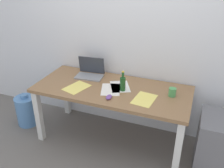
{
  "coord_description": "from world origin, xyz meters",
  "views": [
    {
      "loc": [
        0.89,
        -2.32,
        2.04
      ],
      "look_at": [
        0.0,
        0.0,
        0.79
      ],
      "focal_mm": 38.95,
      "sensor_mm": 36.0,
      "label": 1
    }
  ],
  "objects_px": {
    "beer_bottle": "(123,83)",
    "water_cooler_jug": "(27,110)",
    "desk": "(112,95)",
    "laptop_left": "(90,72)",
    "computer_mouse": "(109,97)",
    "filing_cabinet": "(216,143)",
    "coffee_mug": "(172,92)"
  },
  "relations": [
    {
      "from": "laptop_left",
      "to": "coffee_mug",
      "type": "distance_m",
      "value": 1.06
    },
    {
      "from": "laptop_left",
      "to": "coffee_mug",
      "type": "xyz_separation_m",
      "value": [
        1.05,
        -0.14,
        -0.01
      ]
    },
    {
      "from": "computer_mouse",
      "to": "filing_cabinet",
      "type": "distance_m",
      "value": 1.25
    },
    {
      "from": "computer_mouse",
      "to": "water_cooler_jug",
      "type": "distance_m",
      "value": 1.39
    },
    {
      "from": "coffee_mug",
      "to": "filing_cabinet",
      "type": "relative_size",
      "value": 0.15
    },
    {
      "from": "computer_mouse",
      "to": "water_cooler_jug",
      "type": "height_order",
      "value": "computer_mouse"
    },
    {
      "from": "laptop_left",
      "to": "filing_cabinet",
      "type": "relative_size",
      "value": 0.58
    },
    {
      "from": "computer_mouse",
      "to": "water_cooler_jug",
      "type": "relative_size",
      "value": 0.22
    },
    {
      "from": "beer_bottle",
      "to": "laptop_left",
      "type": "bearing_deg",
      "value": 156.98
    },
    {
      "from": "coffee_mug",
      "to": "water_cooler_jug",
      "type": "height_order",
      "value": "coffee_mug"
    },
    {
      "from": "beer_bottle",
      "to": "coffee_mug",
      "type": "height_order",
      "value": "beer_bottle"
    },
    {
      "from": "desk",
      "to": "beer_bottle",
      "type": "height_order",
      "value": "beer_bottle"
    },
    {
      "from": "beer_bottle",
      "to": "coffee_mug",
      "type": "distance_m",
      "value": 0.55
    },
    {
      "from": "desk",
      "to": "coffee_mug",
      "type": "xyz_separation_m",
      "value": [
        0.68,
        0.06,
        0.14
      ]
    },
    {
      "from": "desk",
      "to": "water_cooler_jug",
      "type": "bearing_deg",
      "value": -174.88
    },
    {
      "from": "desk",
      "to": "laptop_left",
      "type": "xyz_separation_m",
      "value": [
        -0.37,
        0.2,
        0.15
      ]
    },
    {
      "from": "water_cooler_jug",
      "to": "filing_cabinet",
      "type": "relative_size",
      "value": 0.74
    },
    {
      "from": "computer_mouse",
      "to": "coffee_mug",
      "type": "distance_m",
      "value": 0.69
    },
    {
      "from": "laptop_left",
      "to": "water_cooler_jug",
      "type": "height_order",
      "value": "laptop_left"
    },
    {
      "from": "computer_mouse",
      "to": "laptop_left",
      "type": "bearing_deg",
      "value": 132.56
    },
    {
      "from": "beer_bottle",
      "to": "water_cooler_jug",
      "type": "distance_m",
      "value": 1.49
    },
    {
      "from": "computer_mouse",
      "to": "filing_cabinet",
      "type": "bearing_deg",
      "value": 8.47
    },
    {
      "from": "desk",
      "to": "computer_mouse",
      "type": "relative_size",
      "value": 17.96
    },
    {
      "from": "coffee_mug",
      "to": "water_cooler_jug",
      "type": "distance_m",
      "value": 1.99
    },
    {
      "from": "beer_bottle",
      "to": "computer_mouse",
      "type": "height_order",
      "value": "beer_bottle"
    },
    {
      "from": "desk",
      "to": "laptop_left",
      "type": "bearing_deg",
      "value": 151.85
    },
    {
      "from": "water_cooler_jug",
      "to": "filing_cabinet",
      "type": "distance_m",
      "value": 2.43
    },
    {
      "from": "coffee_mug",
      "to": "water_cooler_jug",
      "type": "bearing_deg",
      "value": -175.0
    },
    {
      "from": "desk",
      "to": "water_cooler_jug",
      "type": "relative_size",
      "value": 3.92
    },
    {
      "from": "desk",
      "to": "laptop_left",
      "type": "relative_size",
      "value": 5.07
    },
    {
      "from": "coffee_mug",
      "to": "water_cooler_jug",
      "type": "xyz_separation_m",
      "value": [
        -1.9,
        -0.17,
        -0.58
      ]
    },
    {
      "from": "laptop_left",
      "to": "water_cooler_jug",
      "type": "bearing_deg",
      "value": -159.86
    }
  ]
}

